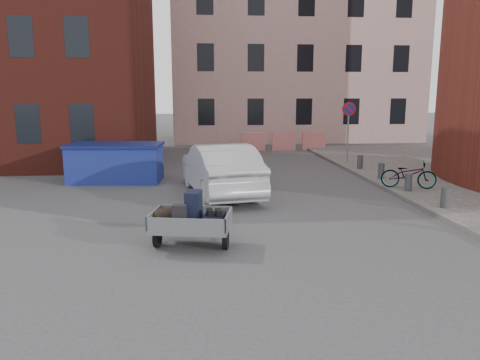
{
  "coord_description": "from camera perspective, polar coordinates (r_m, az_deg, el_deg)",
  "views": [
    {
      "loc": [
        -0.67,
        -10.51,
        3.21
      ],
      "look_at": [
        0.39,
        0.57,
        1.1
      ],
      "focal_mm": 35.0,
      "sensor_mm": 36.0,
      "label": 1
    }
  ],
  "objects": [
    {
      "name": "building_pink",
      "position": [
        33.4,
        6.4,
        17.17
      ],
      "size": [
        16.0,
        8.0,
        14.0
      ],
      "primitive_type": "cube",
      "color": "#BC9390",
      "rests_on": "ground"
    },
    {
      "name": "building_brick",
      "position": [
        25.23,
        -26.07,
        18.32
      ],
      "size": [
        12.0,
        10.0,
        14.0
      ],
      "primitive_type": "cube",
      "color": "#591E16",
      "rests_on": "ground"
    },
    {
      "name": "dumpster",
      "position": [
        17.43,
        -14.9,
        2.08
      ],
      "size": [
        3.43,
        1.96,
        1.38
      ],
      "rotation": [
        0.0,
        0.0,
        -0.08
      ],
      "color": "navy",
      "rests_on": "ground"
    },
    {
      "name": "bicycle",
      "position": [
        16.12,
        19.86,
        0.66
      ],
      "size": [
        1.82,
        1.13,
        0.9
      ],
      "primitive_type": "imported",
      "rotation": [
        0.0,
        0.0,
        1.24
      ],
      "color": "black",
      "rests_on": "sidewalk"
    },
    {
      "name": "barriers",
      "position": [
        26.11,
        5.36,
        4.72
      ],
      "size": [
        4.7,
        0.18,
        1.0
      ],
      "color": "red",
      "rests_on": "ground"
    },
    {
      "name": "trailer",
      "position": [
        9.73,
        -6.06,
        -4.84
      ],
      "size": [
        1.78,
        1.93,
        1.2
      ],
      "rotation": [
        0.0,
        0.0,
        -0.19
      ],
      "color": "black",
      "rests_on": "ground"
    },
    {
      "name": "silver_car",
      "position": [
        14.73,
        -2.47,
        1.34
      ],
      "size": [
        2.55,
        5.15,
        1.62
      ],
      "primitive_type": "imported",
      "rotation": [
        0.0,
        0.0,
        3.32
      ],
      "color": "#A7A9AE",
      "rests_on": "ground"
    },
    {
      "name": "ground",
      "position": [
        11.01,
        -1.74,
        -6.23
      ],
      "size": [
        120.0,
        120.0,
        0.0
      ],
      "primitive_type": "plane",
      "color": "#38383A",
      "rests_on": "ground"
    },
    {
      "name": "bollards",
      "position": [
        15.68,
        19.83,
        -0.26
      ],
      "size": [
        0.22,
        9.02,
        0.55
      ],
      "color": "#3A3A3D",
      "rests_on": "sidewalk"
    },
    {
      "name": "no_parking_sign",
      "position": [
        21.11,
        13.09,
        7.2
      ],
      "size": [
        0.6,
        0.09,
        2.65
      ],
      "color": "gray",
      "rests_on": "sidewalk"
    }
  ]
}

